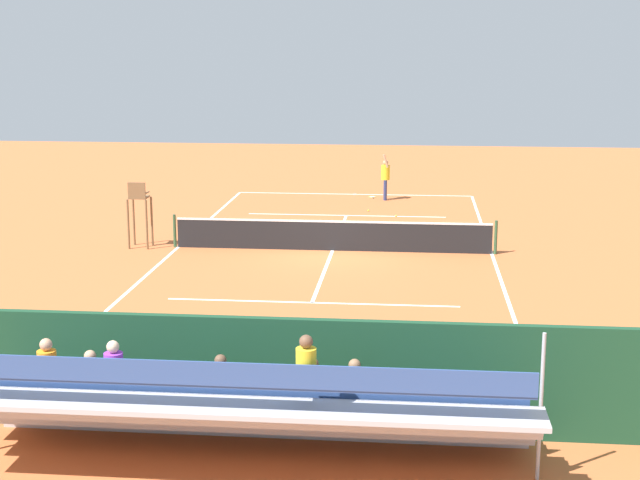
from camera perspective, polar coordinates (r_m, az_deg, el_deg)
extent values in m
plane|color=#BC6033|center=(30.06, 0.76, -0.64)|extent=(60.00, 60.00, 0.00)
cube|color=white|center=(40.83, 2.09, 2.77)|extent=(10.00, 0.10, 0.01)
cube|color=white|center=(19.54, -2.06, -7.76)|extent=(10.00, 0.10, 0.01)
cube|color=white|center=(30.05, 10.30, -0.83)|extent=(0.10, 22.00, 0.01)
cube|color=white|center=(30.88, -8.53, -0.42)|extent=(0.10, 22.00, 0.01)
cube|color=white|center=(35.96, 1.59, 1.49)|extent=(7.50, 0.10, 0.01)
cube|color=white|center=(24.22, -0.48, -3.79)|extent=(7.50, 0.10, 0.01)
cube|color=white|center=(30.06, 0.76, -0.63)|extent=(0.10, 12.10, 0.01)
cube|color=white|center=(40.83, 2.09, 2.77)|extent=(0.10, 0.30, 0.01)
cube|color=black|center=(29.96, 0.76, 0.21)|extent=(10.00, 0.02, 0.91)
cube|color=white|center=(29.86, 0.76, 1.12)|extent=(10.00, 0.04, 0.06)
cylinder|color=#2D5133|center=(29.95, 10.53, 0.16)|extent=(0.10, 0.10, 1.07)
cylinder|color=#2D5133|center=(30.79, -8.74, 0.55)|extent=(0.10, 0.10, 1.07)
cube|color=#194228|center=(16.41, -3.50, -8.02)|extent=(18.00, 0.16, 2.00)
cube|color=#B2B2B7|center=(16.38, -3.67, -10.99)|extent=(9.00, 0.10, 0.45)
cube|color=#B2B2B7|center=(15.99, -3.88, -10.87)|extent=(9.00, 0.80, 0.08)
cube|color=#B2B2B7|center=(16.41, -3.65, -10.95)|extent=(9.00, 0.04, 0.45)
cube|color=#335193|center=(15.74, -3.96, -9.60)|extent=(8.60, 0.36, 0.04)
cube|color=#335193|center=(15.50, -4.09, -9.16)|extent=(8.60, 0.03, 0.36)
cube|color=#B2B2B7|center=(15.09, -4.42, -10.47)|extent=(9.00, 0.80, 0.08)
cube|color=#B2B2B7|center=(15.50, -4.16, -10.57)|extent=(9.00, 0.04, 0.45)
cube|color=#335193|center=(14.84, -4.51, -9.12)|extent=(8.60, 0.36, 0.04)
cube|color=#335193|center=(14.60, -4.65, -8.64)|extent=(8.60, 0.03, 0.36)
cube|color=#B2B2B7|center=(14.19, -5.02, -10.02)|extent=(9.00, 0.80, 0.08)
cube|color=#B2B2B7|center=(14.61, -4.72, -10.14)|extent=(9.00, 0.04, 0.45)
cube|color=#335193|center=(13.95, -5.12, -8.58)|extent=(8.60, 0.36, 0.04)
cube|color=#335193|center=(13.71, -5.28, -8.06)|extent=(8.60, 0.03, 0.36)
cylinder|color=#B2B2B7|center=(14.89, 13.14, -9.78)|extent=(0.06, 0.06, 2.35)
cube|color=#2D2D33|center=(15.82, -15.87, -8.03)|extent=(0.32, 0.40, 0.12)
cylinder|color=orange|center=(15.63, -16.10, -7.20)|extent=(0.30, 0.30, 0.45)
sphere|color=tan|center=(15.52, -16.17, -6.07)|extent=(0.20, 0.20, 0.20)
cube|color=#2D2D33|center=(15.98, -5.87, -9.14)|extent=(0.32, 0.40, 0.12)
cylinder|color=green|center=(15.77, -5.98, -8.33)|extent=(0.30, 0.30, 0.45)
sphere|color=brown|center=(15.66, -6.01, -7.22)|extent=(0.20, 0.20, 0.20)
cube|color=#2D2D33|center=(16.54, -13.42, -8.67)|extent=(0.32, 0.40, 0.12)
cylinder|color=white|center=(16.34, -13.61, -7.88)|extent=(0.30, 0.30, 0.45)
sphere|color=tan|center=(16.23, -13.67, -6.80)|extent=(0.20, 0.20, 0.20)
cube|color=#2D2D33|center=(15.47, -12.12, -8.30)|extent=(0.32, 0.40, 0.12)
cylinder|color=purple|center=(15.27, -12.30, -7.45)|extent=(0.30, 0.30, 0.45)
sphere|color=beige|center=(15.16, -12.36, -6.30)|extent=(0.20, 0.20, 0.20)
cube|color=#2D2D33|center=(13.94, -0.78, -8.36)|extent=(0.32, 0.40, 0.12)
cylinder|color=yellow|center=(13.73, -0.84, -7.42)|extent=(0.30, 0.30, 0.45)
sphere|color=brown|center=(13.63, -0.85, -6.13)|extent=(0.20, 0.20, 0.20)
cube|color=#2D2D33|center=(15.76, -0.41, -9.39)|extent=(0.32, 0.40, 0.12)
cylinder|color=yellow|center=(15.54, -0.46, -8.57)|extent=(0.30, 0.30, 0.45)
sphere|color=brown|center=(15.43, -0.46, -7.44)|extent=(0.20, 0.20, 0.20)
cube|color=#2D2D33|center=(15.70, 2.11, -9.47)|extent=(0.32, 0.40, 0.12)
cylinder|color=orange|center=(15.49, 2.09, -8.66)|extent=(0.30, 0.30, 0.45)
sphere|color=#8C6647|center=(15.38, 2.10, -7.52)|extent=(0.20, 0.20, 0.20)
cylinder|color=brown|center=(31.15, -10.09, 1.13)|extent=(0.07, 0.07, 1.60)
cylinder|color=brown|center=(31.31, -11.14, 1.15)|extent=(0.07, 0.07, 1.60)
cylinder|color=brown|center=(30.58, -10.39, 0.92)|extent=(0.07, 0.07, 1.60)
cylinder|color=brown|center=(30.75, -11.46, 0.93)|extent=(0.07, 0.07, 1.60)
cube|color=brown|center=(30.80, -10.83, 2.55)|extent=(0.56, 0.56, 0.06)
cube|color=brown|center=(30.53, -10.98, 2.97)|extent=(0.56, 0.06, 0.48)
cube|color=brown|center=(30.70, -10.37, 2.82)|extent=(0.04, 0.48, 0.04)
cube|color=brown|center=(30.85, -11.30, 2.83)|extent=(0.04, 0.48, 0.04)
cube|color=#33383D|center=(17.16, 5.09, -9.09)|extent=(1.80, 0.40, 0.05)
cylinder|color=#33383D|center=(17.26, 7.60, -9.83)|extent=(0.06, 0.06, 0.45)
cylinder|color=#33383D|center=(17.27, 2.55, -9.72)|extent=(0.06, 0.06, 0.45)
cube|color=#33383D|center=(16.89, 5.10, -8.36)|extent=(1.80, 0.04, 0.36)
cube|color=#334C8C|center=(17.19, -1.23, -9.98)|extent=(0.90, 0.36, 0.36)
cylinder|color=navy|center=(39.53, 3.94, 3.06)|extent=(0.14, 0.14, 0.85)
cylinder|color=navy|center=(39.32, 3.95, 3.01)|extent=(0.14, 0.14, 0.85)
cylinder|color=yellow|center=(39.32, 3.96, 4.08)|extent=(0.37, 0.37, 0.60)
sphere|color=tan|center=(39.26, 3.97, 4.67)|extent=(0.22, 0.22, 0.22)
cylinder|color=tan|center=(39.03, 3.97, 4.76)|extent=(0.25, 0.10, 0.55)
cylinder|color=tan|center=(39.53, 3.96, 4.17)|extent=(0.09, 0.09, 0.50)
cylinder|color=black|center=(39.86, 3.22, 2.55)|extent=(0.09, 0.28, 0.03)
torus|color=#D8CC4C|center=(40.12, 3.16, 2.61)|extent=(0.36, 0.36, 0.02)
cylinder|color=white|center=(40.12, 3.16, 2.61)|extent=(0.25, 0.25, 0.00)
sphere|color=#CCDB33|center=(35.81, 4.59, 1.46)|extent=(0.07, 0.07, 0.07)
sphere|color=#CCDB33|center=(36.86, 2.93, 1.79)|extent=(0.07, 0.07, 0.07)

